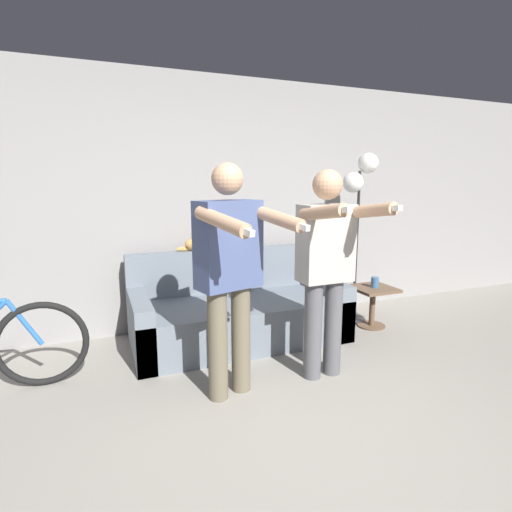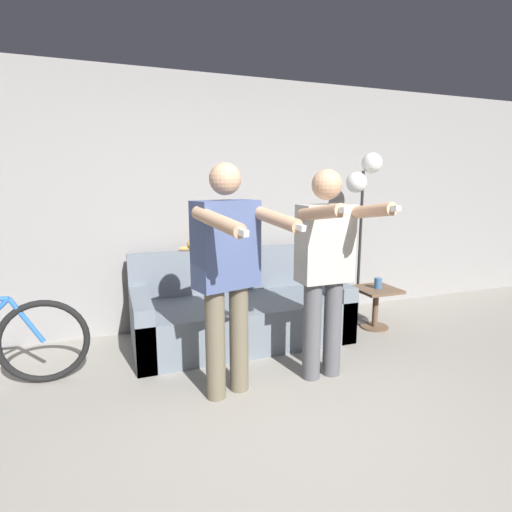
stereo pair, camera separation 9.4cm
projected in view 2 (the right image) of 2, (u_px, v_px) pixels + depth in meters
ground_plane at (326, 476)px, 2.11m from camera, size 16.00×16.00×0.00m
wall_back at (208, 205)px, 4.20m from camera, size 10.00×0.05×2.60m
couch at (240, 313)px, 3.92m from camera, size 2.03×0.92×0.85m
person_left at (228, 266)px, 2.76m from camera, size 0.63×0.76×1.66m
person_right at (326, 261)px, 3.02m from camera, size 0.49×0.67×1.63m
cat at (203, 243)px, 4.03m from camera, size 0.40×0.14×0.17m
floor_lamp at (363, 188)px, 4.19m from camera, size 0.40×0.27×1.84m
side_table at (376, 299)px, 4.21m from camera, size 0.42×0.42×0.43m
cup at (378, 283)px, 4.18m from camera, size 0.08×0.08×0.11m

